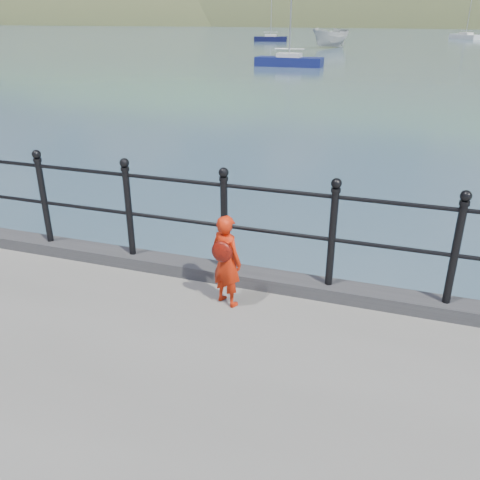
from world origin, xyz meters
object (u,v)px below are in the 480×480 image
(railing, at_px, (175,207))
(sailboat_port, at_px, (289,62))
(sailboat_deep, at_px, (465,37))
(child, at_px, (226,260))
(sailboat_left, at_px, (271,39))
(launch_white, at_px, (331,38))

(railing, distance_m, sailboat_port, 36.94)
(railing, bearing_deg, sailboat_deep, 84.31)
(child, height_order, sailboat_left, sailboat_left)
(launch_white, xyz_separation_m, sailboat_left, (-10.75, 12.12, -0.80))
(sailboat_deep, bearing_deg, launch_white, -66.22)
(launch_white, height_order, sailboat_left, sailboat_left)
(child, xyz_separation_m, sailboat_deep, (8.19, 90.80, -1.17))
(railing, xyz_separation_m, sailboat_left, (-18.77, 72.63, -1.48))
(sailboat_deep, distance_m, sailboat_left, 32.91)
(railing, height_order, child, railing)
(sailboat_left, xyz_separation_m, sailboat_port, (11.50, -36.44, -0.00))
(sailboat_left, relative_size, sailboat_port, 0.90)
(railing, bearing_deg, launch_white, 97.55)
(launch_white, bearing_deg, sailboat_deep, 91.68)
(child, distance_m, sailboat_left, 75.70)
(railing, relative_size, sailboat_left, 2.60)
(launch_white, distance_m, sailboat_left, 16.22)
(child, relative_size, launch_white, 0.17)
(sailboat_deep, bearing_deg, sailboat_port, -53.23)
(launch_white, bearing_deg, sailboat_left, 162.96)
(sailboat_left, bearing_deg, launch_white, -56.52)
(child, distance_m, launch_white, 61.63)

